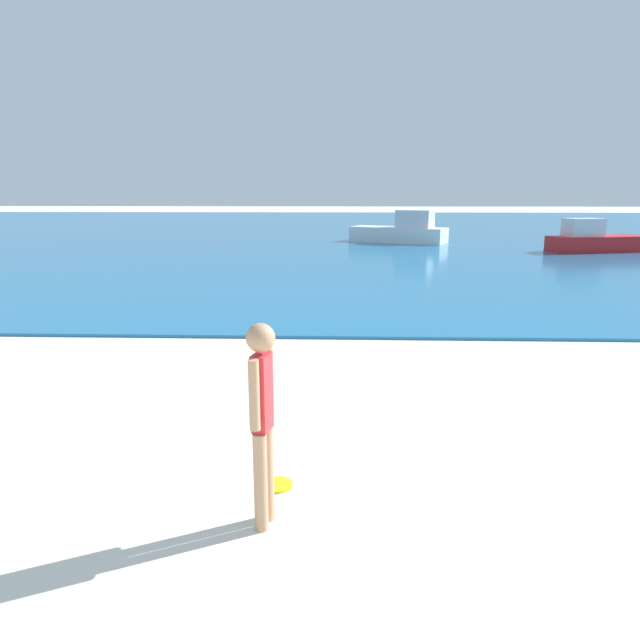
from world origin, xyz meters
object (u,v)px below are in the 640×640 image
person_standing (262,414)px  boat_far (402,231)px  boat_near (594,240)px  frisbee (278,485)px

person_standing → boat_far: bearing=4.9°
person_standing → boat_near: 23.22m
person_standing → boat_near: person_standing is taller
boat_near → boat_far: 8.76m
frisbee → boat_far: (3.69, 23.72, 0.61)m
frisbee → boat_near: bearing=59.8°
frisbee → boat_far: size_ratio=0.05×
person_standing → frisbee: size_ratio=6.19×
person_standing → boat_far: boat_far is taller
frisbee → boat_near: boat_near is taller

